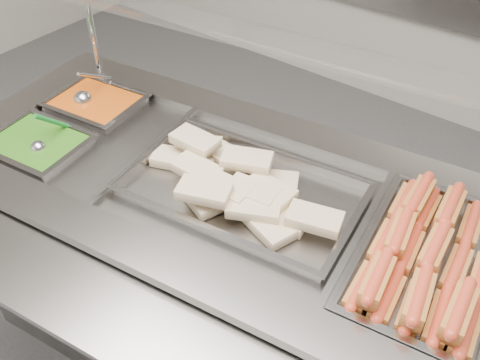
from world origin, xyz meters
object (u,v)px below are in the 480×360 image
Objects in this scene: steam_counter at (228,275)px; sneeze_guard at (263,41)px; pan_hotdogs at (428,268)px; pan_wraps at (243,193)px; serving_spoon at (41,143)px; ladle at (84,98)px.

sneeze_guard reaches higher than steam_counter.
sneeze_guard is at bearing 168.49° from pan_hotdogs.
pan_wraps is at bearing -66.88° from sneeze_guard.
sneeze_guard is at bearing 38.70° from serving_spoon.
steam_counter is 3.34× the size of pan_hotdogs.
sneeze_guard is 0.78m from serving_spoon.
sneeze_guard is 0.76m from ladle.
ladle is 0.28m from serving_spoon.
pan_hotdogs is (0.63, -0.13, -0.40)m from sneeze_guard.
ladle is 1.13× the size of serving_spoon.
pan_hotdogs is (0.60, 0.08, 0.40)m from steam_counter.
pan_wraps is (0.06, 0.01, 0.41)m from steam_counter.
pan_wraps reaches higher than steam_counter.
pan_wraps is at bearing -2.18° from ladle.
pan_wraps is at bearing 20.29° from serving_spoon.
serving_spoon reaches higher than pan_wraps.
pan_wraps is (-0.55, -0.07, 0.01)m from pan_hotdogs.
pan_hotdogs is 1.22m from serving_spoon.
steam_counter is 10.16× the size of ladle.
steam_counter is 0.76m from serving_spoon.
steam_counter is 0.73m from pan_hotdogs.
pan_wraps is 3.74× the size of ladle.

